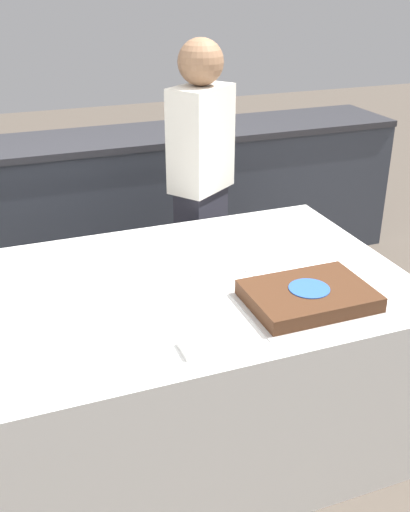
{
  "coord_description": "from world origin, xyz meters",
  "views": [
    {
      "loc": [
        -0.46,
        -1.95,
        1.85
      ],
      "look_at": [
        0.28,
        0.0,
        0.85
      ],
      "focal_mm": 42.0,
      "sensor_mm": 36.0,
      "label": 1
    }
  ],
  "objects": [
    {
      "name": "utensil_pile",
      "position": [
        0.11,
        -0.45,
        0.76
      ],
      "size": [
        0.15,
        0.1,
        0.02
      ],
      "color": "white",
      "rests_on": "dining_table"
    },
    {
      "name": "cake",
      "position": [
        0.57,
        -0.31,
        0.78
      ],
      "size": [
        0.49,
        0.36,
        0.06
      ],
      "color": "#B7B2AD",
      "rests_on": "dining_table"
    },
    {
      "name": "dining_table",
      "position": [
        0.0,
        0.0,
        0.37
      ],
      "size": [
        2.13,
        1.17,
        0.75
      ],
      "color": "white",
      "rests_on": "ground_plane"
    },
    {
      "name": "side_plate_right_edge",
      "position": [
        0.33,
        0.06,
        0.75
      ],
      "size": [
        0.19,
        0.19,
        0.0
      ],
      "color": "white",
      "rests_on": "dining_table"
    },
    {
      "name": "back_counter",
      "position": [
        0.0,
        1.66,
        0.46
      ],
      "size": [
        4.4,
        0.58,
        0.92
      ],
      "color": "#333842",
      "rests_on": "ground_plane"
    },
    {
      "name": "person_cutting_cake",
      "position": [
        0.57,
        0.8,
        0.83
      ],
      "size": [
        0.38,
        0.35,
        1.56
      ],
      "rotation": [
        0.0,
        0.0,
        -2.53
      ],
      "color": "#282833",
      "rests_on": "ground_plane"
    },
    {
      "name": "side_plate_near_cake",
      "position": [
        0.55,
        -0.0,
        0.75
      ],
      "size": [
        0.19,
        0.19,
        0.0
      ],
      "color": "white",
      "rests_on": "dining_table"
    },
    {
      "name": "ground_plane",
      "position": [
        0.0,
        0.0,
        0.0
      ],
      "size": [
        14.0,
        14.0,
        0.0
      ],
      "primitive_type": "plane",
      "color": "brown"
    }
  ]
}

